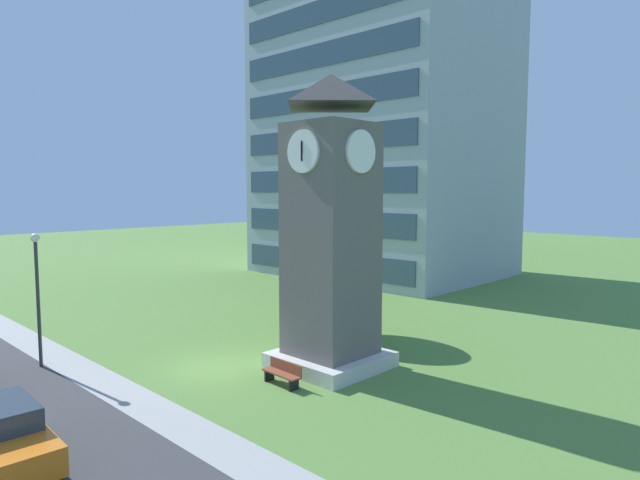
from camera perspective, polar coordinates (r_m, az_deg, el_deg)
ground_plane at (r=23.35m, az=-10.73°, el=-13.11°), size 160.00×160.00×0.00m
kerb_strip at (r=21.47m, az=-19.64°, el=-15.00°), size 120.00×1.60×0.01m
office_building at (r=48.86m, az=6.59°, el=13.57°), size 19.01×15.24×28.80m
clock_tower at (r=22.15m, az=1.13°, el=0.22°), size 4.05×4.05×11.91m
park_bench at (r=21.12m, az=-3.94°, el=-13.71°), size 1.82×0.56×0.88m
street_lamp at (r=25.25m, az=-27.49°, el=-4.11°), size 0.36×0.36×5.56m
tree_near_tower at (r=27.90m, az=0.34°, el=-1.16°), size 3.96×3.96×6.21m
parked_car_orange at (r=17.41m, az=-30.42°, el=-17.29°), size 4.60×2.23×1.69m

